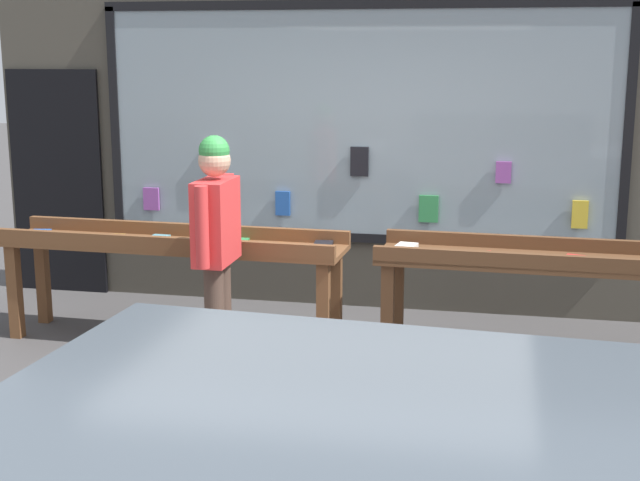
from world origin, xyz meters
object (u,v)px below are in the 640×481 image
(display_table_left, at_px, (172,252))
(person_browsing, at_px, (216,237))
(display_table_right, at_px, (569,270))
(small_dog, at_px, (170,341))

(display_table_left, height_order, person_browsing, person_browsing)
(display_table_right, height_order, small_dog, display_table_right)
(display_table_left, distance_m, person_browsing, 0.90)
(display_table_left, relative_size, small_dog, 5.41)
(person_browsing, relative_size, small_dog, 3.36)
(display_table_right, bearing_deg, small_dog, -162.72)
(display_table_left, relative_size, person_browsing, 1.61)
(display_table_left, xyz_separation_m, small_dog, (0.29, -0.85, -0.44))
(person_browsing, distance_m, small_dog, 0.80)
(display_table_left, xyz_separation_m, display_table_right, (3.01, -0.00, 0.00))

